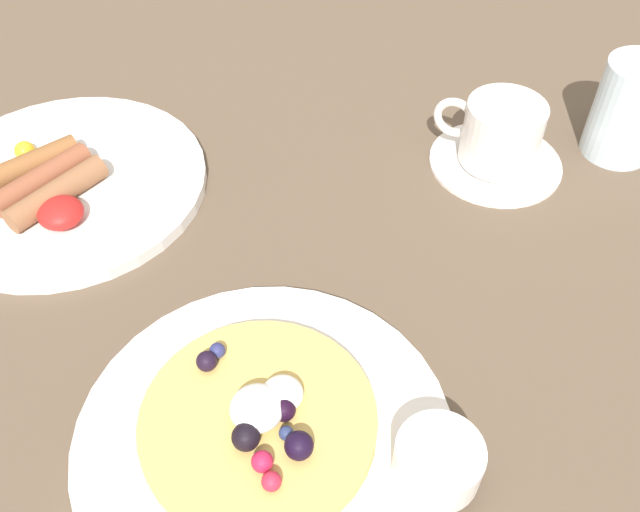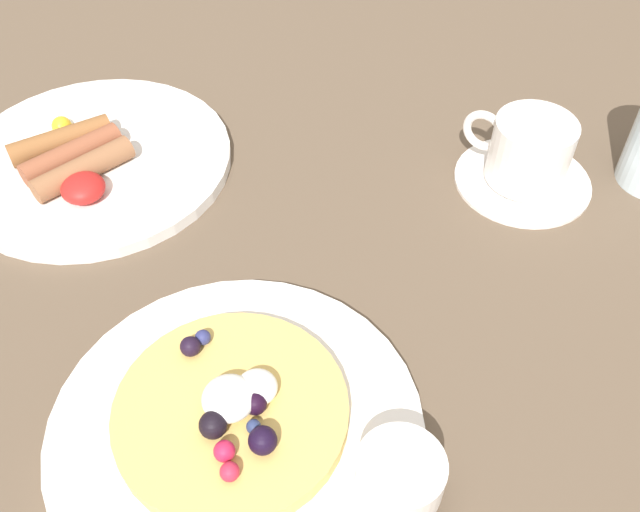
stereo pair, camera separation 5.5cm
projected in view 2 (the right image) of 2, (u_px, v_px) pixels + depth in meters
name	position (u px, v px, depth m)	size (l,w,h in m)	color
ground_plane	(274.00, 285.00, 0.61)	(2.07, 1.10, 0.03)	brown
pancake_plate	(237.00, 428.00, 0.49)	(0.26, 0.26, 0.01)	white
pancake_with_berries	(232.00, 411.00, 0.48)	(0.16, 0.16, 0.04)	#D7AF5B
syrup_ramekin	(400.00, 474.00, 0.44)	(0.06, 0.06, 0.03)	white
breakfast_plate	(96.00, 161.00, 0.69)	(0.27, 0.27, 0.01)	white
fried_breakfast	(72.00, 155.00, 0.67)	(0.12, 0.15, 0.03)	#8D5C3B
coffee_saucer	(523.00, 179.00, 0.67)	(0.13, 0.13, 0.01)	white
coffee_cup	(529.00, 149.00, 0.65)	(0.10, 0.08, 0.06)	white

